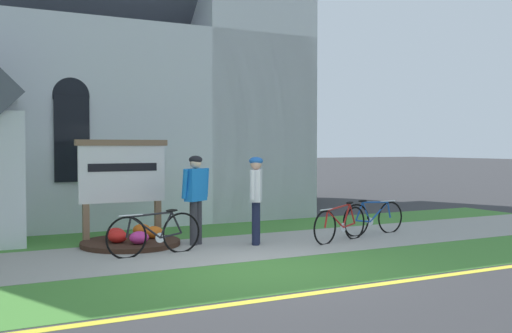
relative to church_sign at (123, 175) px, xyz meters
name	(u,v)px	position (x,y,z in m)	size (l,w,h in m)	color
ground	(176,235)	(1.28, 0.39, -1.35)	(140.00, 140.00, 0.00)	#333335
sidewalk_slab	(107,259)	(-0.72, -1.70, -1.35)	(32.00, 2.70, 0.01)	#99968E
grass_verge	(148,289)	(-0.72, -4.11, -1.35)	(32.00, 2.12, 0.01)	#427F33
church_lawn	(81,240)	(-0.72, 0.62, -1.35)	(24.00, 1.94, 0.01)	#427F33
curb_paint_stripe	(178,312)	(-0.72, -5.32, -1.35)	(28.00, 0.16, 0.01)	yellow
church_building	(63,44)	(-0.22, 5.68, 3.49)	(13.36, 10.73, 14.25)	silver
church_sign	(123,175)	(0.00, 0.00, 0.00)	(1.89, 0.19, 2.07)	#7F6047
flower_bed	(132,240)	(0.02, -0.56, -1.25)	(1.91, 1.91, 0.34)	#382319
bicycle_green	(155,234)	(0.13, -1.74, -0.97)	(1.79, 0.23, 0.82)	black
bicycle_red	(373,218)	(5.12, -1.58, -0.98)	(1.71, 0.15, 0.80)	black
bicycle_silver	(341,224)	(3.92, -2.03, -0.99)	(1.62, 0.55, 0.82)	black
cyclist_in_green_jersey	(196,192)	(1.16, -1.08, -0.31)	(0.63, 0.44, 1.75)	#2D2D33
cyclist_in_yellow_jersey	(256,193)	(2.22, -1.60, -0.33)	(0.47, 0.58, 1.73)	#191E38
roadside_conifer	(253,69)	(6.43, 6.83, 3.33)	(4.20, 4.20, 7.49)	#3D2D1E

